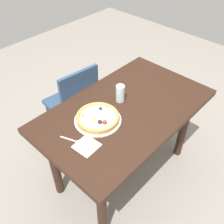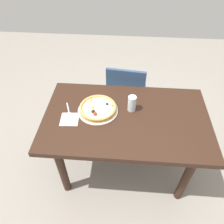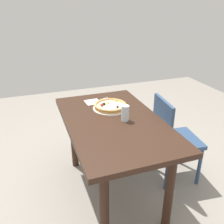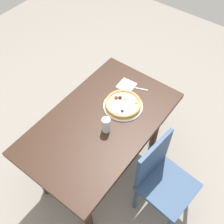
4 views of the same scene
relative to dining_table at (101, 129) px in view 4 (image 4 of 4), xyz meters
name	(u,v)px [view 4 (image 4 of 4)]	position (x,y,z in m)	size (l,w,h in m)	color
ground_plane	(103,166)	(0.00, 0.00, -0.65)	(6.00, 6.00, 0.00)	gray
dining_table	(101,129)	(0.00, 0.00, 0.00)	(1.32, 0.79, 0.77)	#331E14
chair_near	(162,179)	(0.01, -0.61, -0.18)	(0.44, 0.44, 0.87)	navy
plate	(123,106)	(0.23, -0.05, 0.12)	(0.33, 0.33, 0.01)	silver
pizza	(123,104)	(0.23, -0.05, 0.14)	(0.30, 0.30, 0.05)	tan
fork	(137,88)	(0.47, -0.03, 0.12)	(0.07, 0.16, 0.00)	silver
drinking_glass	(106,125)	(-0.04, -0.09, 0.18)	(0.07, 0.07, 0.14)	silver
napkin	(126,85)	(0.44, 0.06, 0.11)	(0.14, 0.14, 0.00)	white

